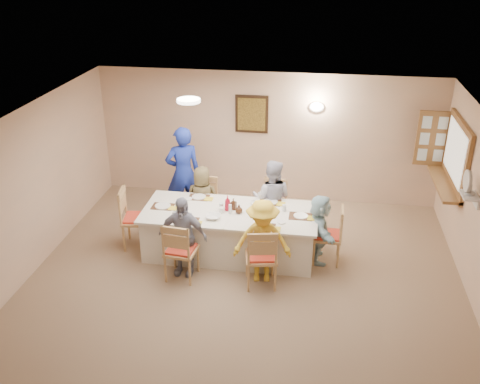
% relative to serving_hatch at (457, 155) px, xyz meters
% --- Properties ---
extents(ground, '(7.00, 7.00, 0.00)m').
position_rel_serving_hatch_xyz_m(ground, '(-3.21, -2.40, -1.50)').
color(ground, '#9A795A').
extents(room_walls, '(7.00, 7.00, 7.00)m').
position_rel_serving_hatch_xyz_m(room_walls, '(-3.21, -2.40, 0.01)').
color(room_walls, '#C7A68D').
rests_on(room_walls, ground).
extents(wall_picture, '(0.62, 0.05, 0.72)m').
position_rel_serving_hatch_xyz_m(wall_picture, '(-3.51, 1.06, 0.20)').
color(wall_picture, black).
rests_on(wall_picture, room_walls).
extents(wall_sconce, '(0.26, 0.09, 0.18)m').
position_rel_serving_hatch_xyz_m(wall_sconce, '(-2.31, 1.04, 0.40)').
color(wall_sconce, white).
rests_on(wall_sconce, room_walls).
extents(ceiling_light, '(0.36, 0.36, 0.05)m').
position_rel_serving_hatch_xyz_m(ceiling_light, '(-4.21, -0.90, 0.97)').
color(ceiling_light, white).
rests_on(ceiling_light, room_walls).
extents(serving_hatch, '(0.06, 1.50, 1.15)m').
position_rel_serving_hatch_xyz_m(serving_hatch, '(0.00, 0.00, 0.00)').
color(serving_hatch, brown).
rests_on(serving_hatch, room_walls).
extents(hatch_sill, '(0.30, 1.50, 0.05)m').
position_rel_serving_hatch_xyz_m(hatch_sill, '(-0.12, 0.00, -0.53)').
color(hatch_sill, brown).
rests_on(hatch_sill, room_walls).
extents(shutter_door, '(0.55, 0.04, 1.00)m').
position_rel_serving_hatch_xyz_m(shutter_door, '(-0.26, 0.76, 0.00)').
color(shutter_door, brown).
rests_on(shutter_door, room_walls).
extents(fan_shelf, '(0.22, 0.36, 0.03)m').
position_rel_serving_hatch_xyz_m(fan_shelf, '(-0.08, -1.35, -0.10)').
color(fan_shelf, white).
rests_on(fan_shelf, room_walls).
extents(desk_fan, '(0.30, 0.30, 0.28)m').
position_rel_serving_hatch_xyz_m(desk_fan, '(-0.11, -1.35, 0.05)').
color(desk_fan, '#A5A5A8').
rests_on(desk_fan, fan_shelf).
extents(dining_table, '(2.78, 1.18, 0.76)m').
position_rel_serving_hatch_xyz_m(dining_table, '(-3.55, -1.13, -1.12)').
color(dining_table, white).
rests_on(dining_table, ground).
extents(chair_back_left, '(0.47, 0.47, 0.91)m').
position_rel_serving_hatch_xyz_m(chair_back_left, '(-4.15, -0.33, -1.04)').
color(chair_back_left, tan).
rests_on(chair_back_left, ground).
extents(chair_back_right, '(0.53, 0.53, 0.95)m').
position_rel_serving_hatch_xyz_m(chair_back_right, '(-2.95, -0.33, -1.03)').
color(chair_back_right, tan).
rests_on(chair_back_right, ground).
extents(chair_front_left, '(0.51, 0.51, 0.97)m').
position_rel_serving_hatch_xyz_m(chair_front_left, '(-4.15, -1.93, -1.01)').
color(chair_front_left, tan).
rests_on(chair_front_left, ground).
extents(chair_front_right, '(0.55, 0.55, 0.98)m').
position_rel_serving_hatch_xyz_m(chair_front_right, '(-2.95, -1.93, -1.01)').
color(chair_front_right, tan).
rests_on(chair_front_right, ground).
extents(chair_left_end, '(0.57, 0.57, 1.04)m').
position_rel_serving_hatch_xyz_m(chair_left_end, '(-5.10, -1.13, -0.98)').
color(chair_left_end, tan).
rests_on(chair_left_end, ground).
extents(chair_right_end, '(0.46, 0.46, 0.95)m').
position_rel_serving_hatch_xyz_m(chair_right_end, '(-2.00, -1.13, -1.03)').
color(chair_right_end, tan).
rests_on(chair_right_end, ground).
extents(diner_back_left, '(0.63, 0.44, 1.20)m').
position_rel_serving_hatch_xyz_m(diner_back_left, '(-4.15, -0.45, -0.90)').
color(diner_back_left, brown).
rests_on(diner_back_left, ground).
extents(diner_back_right, '(0.75, 0.62, 1.39)m').
position_rel_serving_hatch_xyz_m(diner_back_right, '(-2.95, -0.45, -0.80)').
color(diner_back_right, '#B1B2C8').
rests_on(diner_back_right, ground).
extents(diner_front_left, '(0.81, 0.44, 1.29)m').
position_rel_serving_hatch_xyz_m(diner_front_left, '(-4.15, -1.81, -0.86)').
color(diner_front_left, '#8B8FA2').
rests_on(diner_front_left, ground).
extents(diner_front_right, '(0.96, 0.68, 1.32)m').
position_rel_serving_hatch_xyz_m(diner_front_right, '(-2.95, -1.81, -0.84)').
color(diner_front_right, yellow).
rests_on(diner_front_right, ground).
extents(diner_right_end, '(1.17, 0.69, 1.14)m').
position_rel_serving_hatch_xyz_m(diner_right_end, '(-2.13, -1.13, -0.93)').
color(diner_right_end, silver).
rests_on(diner_right_end, ground).
extents(caregiver, '(0.96, 0.91, 1.73)m').
position_rel_serving_hatch_xyz_m(caregiver, '(-4.60, 0.02, -0.63)').
color(caregiver, '#1B30A3').
rests_on(caregiver, ground).
extents(placemat_fl, '(0.36, 0.27, 0.01)m').
position_rel_serving_hatch_xyz_m(placemat_fl, '(-4.15, -1.55, -0.74)').
color(placemat_fl, '#472B19').
rests_on(placemat_fl, dining_table).
extents(plate_fl, '(0.22, 0.22, 0.01)m').
position_rel_serving_hatch_xyz_m(plate_fl, '(-4.15, -1.55, -0.73)').
color(plate_fl, white).
rests_on(plate_fl, dining_table).
extents(napkin_fl, '(0.13, 0.13, 0.01)m').
position_rel_serving_hatch_xyz_m(napkin_fl, '(-3.97, -1.60, -0.73)').
color(napkin_fl, yellow).
rests_on(napkin_fl, dining_table).
extents(placemat_fr, '(0.33, 0.24, 0.01)m').
position_rel_serving_hatch_xyz_m(placemat_fr, '(-2.95, -1.55, -0.74)').
color(placemat_fr, '#472B19').
rests_on(placemat_fr, dining_table).
extents(plate_fr, '(0.22, 0.22, 0.01)m').
position_rel_serving_hatch_xyz_m(plate_fr, '(-2.95, -1.55, -0.73)').
color(plate_fr, white).
rests_on(plate_fr, dining_table).
extents(napkin_fr, '(0.14, 0.14, 0.01)m').
position_rel_serving_hatch_xyz_m(napkin_fr, '(-2.77, -1.60, -0.73)').
color(napkin_fr, yellow).
rests_on(napkin_fr, dining_table).
extents(placemat_bl, '(0.35, 0.26, 0.01)m').
position_rel_serving_hatch_xyz_m(placemat_bl, '(-4.15, -0.71, -0.74)').
color(placemat_bl, '#472B19').
rests_on(placemat_bl, dining_table).
extents(plate_bl, '(0.23, 0.23, 0.01)m').
position_rel_serving_hatch_xyz_m(plate_bl, '(-4.15, -0.71, -0.73)').
color(plate_bl, white).
rests_on(plate_bl, dining_table).
extents(napkin_bl, '(0.14, 0.14, 0.01)m').
position_rel_serving_hatch_xyz_m(napkin_bl, '(-3.97, -0.76, -0.73)').
color(napkin_bl, yellow).
rests_on(napkin_bl, dining_table).
extents(placemat_br, '(0.36, 0.26, 0.01)m').
position_rel_serving_hatch_xyz_m(placemat_br, '(-2.95, -0.71, -0.74)').
color(placemat_br, '#472B19').
rests_on(placemat_br, dining_table).
extents(plate_br, '(0.25, 0.25, 0.02)m').
position_rel_serving_hatch_xyz_m(plate_br, '(-2.95, -0.71, -0.73)').
color(plate_br, white).
rests_on(plate_br, dining_table).
extents(napkin_br, '(0.14, 0.14, 0.01)m').
position_rel_serving_hatch_xyz_m(napkin_br, '(-2.77, -0.76, -0.73)').
color(napkin_br, yellow).
rests_on(napkin_br, dining_table).
extents(placemat_le, '(0.35, 0.26, 0.01)m').
position_rel_serving_hatch_xyz_m(placemat_le, '(-4.65, -1.13, -0.74)').
color(placemat_le, '#472B19').
rests_on(placemat_le, dining_table).
extents(plate_le, '(0.25, 0.25, 0.02)m').
position_rel_serving_hatch_xyz_m(plate_le, '(-4.65, -1.13, -0.73)').
color(plate_le, white).
rests_on(plate_le, dining_table).
extents(napkin_le, '(0.14, 0.14, 0.01)m').
position_rel_serving_hatch_xyz_m(napkin_le, '(-4.47, -1.18, -0.73)').
color(napkin_le, yellow).
rests_on(napkin_le, dining_table).
extents(placemat_re, '(0.37, 0.27, 0.01)m').
position_rel_serving_hatch_xyz_m(placemat_re, '(-2.43, -1.13, -0.74)').
color(placemat_re, '#472B19').
rests_on(placemat_re, dining_table).
extents(plate_re, '(0.22, 0.22, 0.01)m').
position_rel_serving_hatch_xyz_m(plate_re, '(-2.43, -1.13, -0.73)').
color(plate_re, white).
rests_on(plate_re, dining_table).
extents(napkin_re, '(0.15, 0.15, 0.01)m').
position_rel_serving_hatch_xyz_m(napkin_re, '(-2.25, -1.18, -0.73)').
color(napkin_re, yellow).
rests_on(napkin_re, dining_table).
extents(teacup_a, '(0.16, 0.16, 0.08)m').
position_rel_serving_hatch_xyz_m(teacup_a, '(-4.36, -1.43, -0.70)').
color(teacup_a, white).
rests_on(teacup_a, dining_table).
extents(teacup_b, '(0.12, 0.12, 0.09)m').
position_rel_serving_hatch_xyz_m(teacup_b, '(-3.13, -0.58, -0.69)').
color(teacup_b, white).
rests_on(teacup_b, dining_table).
extents(bowl_a, '(0.24, 0.24, 0.06)m').
position_rel_serving_hatch_xyz_m(bowl_a, '(-3.77, -1.40, -0.71)').
color(bowl_a, white).
rests_on(bowl_a, dining_table).
extents(bowl_b, '(0.30, 0.30, 0.05)m').
position_rel_serving_hatch_xyz_m(bowl_b, '(-3.17, -0.85, -0.71)').
color(bowl_b, white).
rests_on(bowl_b, dining_table).
extents(condiment_ketchup, '(0.15, 0.15, 0.25)m').
position_rel_serving_hatch_xyz_m(condiment_ketchup, '(-3.59, -1.10, -0.61)').
color(condiment_ketchup, '#A30D23').
rests_on(condiment_ketchup, dining_table).
extents(condiment_brown, '(0.12, 0.13, 0.18)m').
position_rel_serving_hatch_xyz_m(condiment_brown, '(-3.51, -1.04, -0.65)').
color(condiment_brown, '#3A1F0F').
rests_on(condiment_brown, dining_table).
extents(condiment_malt, '(0.15, 0.15, 0.15)m').
position_rel_serving_hatch_xyz_m(condiment_malt, '(-3.40, -1.17, -0.67)').
color(condiment_malt, '#3A1F0F').
rests_on(condiment_malt, dining_table).
extents(drinking_glass, '(0.07, 0.07, 0.10)m').
position_rel_serving_hatch_xyz_m(drinking_glass, '(-3.70, -1.08, -0.68)').
color(drinking_glass, silver).
rests_on(drinking_glass, dining_table).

